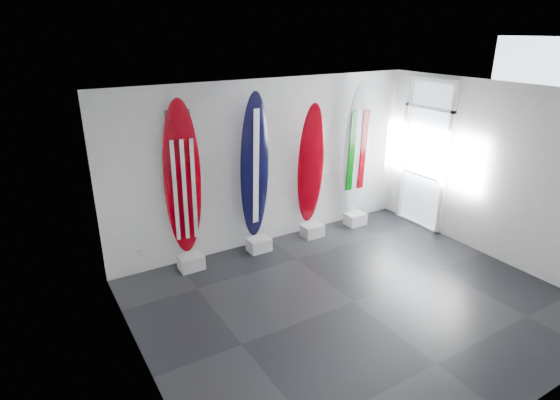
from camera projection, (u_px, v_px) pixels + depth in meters
floor at (354, 302)px, 6.71m from camera, size 6.00×6.00×0.00m
ceiling at (368, 96)px, 5.64m from camera, size 6.00×6.00×0.00m
wall_back at (269, 164)px, 8.17m from camera, size 6.00×0.00×6.00m
wall_front at (539, 295)px, 4.18m from camera, size 6.00×0.00×6.00m
wall_left at (139, 264)px, 4.72m from camera, size 0.00×5.00×5.00m
wall_right at (498, 173)px, 7.63m from camera, size 0.00×5.00×5.00m
display_block_usa at (191, 262)px, 7.59m from camera, size 0.40×0.30×0.24m
surfboard_usa at (183, 180)px, 7.16m from camera, size 0.63×0.36×2.61m
display_block_navy at (259, 244)px, 8.21m from camera, size 0.40×0.30×0.24m
surfboard_navy at (255, 168)px, 7.79m from camera, size 0.61×0.27×2.61m
display_block_swiss at (312, 230)px, 8.78m from camera, size 0.40×0.30×0.24m
surfboard_swiss at (311, 165)px, 8.40m from camera, size 0.57×0.37×2.34m
display_block_italy at (355, 219)px, 9.30m from camera, size 0.40×0.30×0.24m
surfboard_italy at (356, 151)px, 8.87m from camera, size 0.60×0.22×2.60m
wall_outlet at (140, 254)px, 7.38m from camera, size 0.09×0.02×0.13m
glass_door at (425, 157)px, 8.88m from camera, size 0.12×1.16×2.85m
balcony at (463, 190)px, 9.85m from camera, size 2.80×2.20×1.20m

